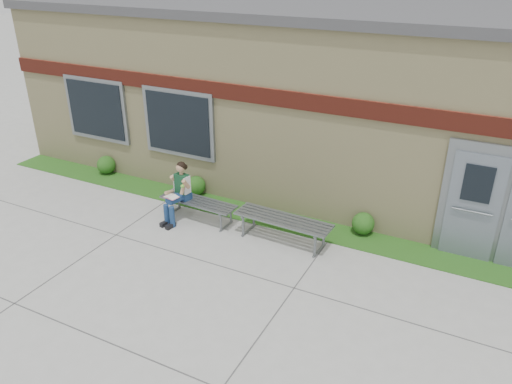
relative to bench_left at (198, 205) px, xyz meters
The scene contains 9 objects.
ground 2.63m from the bench_left, 45.37° to the right, with size 80.00×80.00×0.00m, color #9E9E99.
grass_strip 2.00m from the bench_left, 22.26° to the left, with size 16.00×0.80×0.02m, color #1C4612.
school_building 4.85m from the bench_left, 66.16° to the left, with size 16.20×6.22×4.20m.
bench_left is the anchor object (origin of this frame).
bench_right 2.00m from the bench_left, ahead, with size 2.01×0.64×0.52m.
girl 0.54m from the bench_left, 151.61° to the right, with size 0.47×0.81×1.32m.
shrub_west 3.65m from the bench_left, 164.12° to the left, with size 0.47×0.47×0.47m, color #1C4612.
shrub_mid 1.24m from the bench_left, 125.84° to the left, with size 0.46×0.46×0.46m, color #1C4612.
shrub_east 3.51m from the bench_left, 16.53° to the left, with size 0.46×0.46×0.46m, color #1C4612.
Camera 1 is at (3.61, -6.13, 5.29)m, focal length 35.00 mm.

